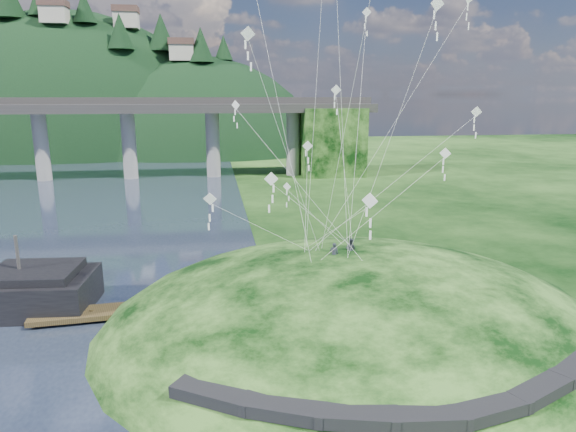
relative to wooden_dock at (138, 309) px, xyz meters
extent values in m
plane|color=black|center=(6.95, -6.14, -0.46)|extent=(320.00, 320.00, 0.00)
ellipsoid|color=black|center=(14.95, -4.14, -1.96)|extent=(36.00, 32.00, 13.00)
cube|color=black|center=(5.45, -14.14, 1.57)|extent=(4.32, 3.62, 0.71)
cube|color=black|center=(8.45, -15.79, 1.63)|extent=(4.10, 2.97, 0.61)
cube|color=black|center=(11.45, -16.79, 1.63)|extent=(3.85, 2.37, 0.62)
cube|color=black|center=(14.45, -17.24, 1.58)|extent=(3.62, 1.83, 0.66)
cube|color=black|center=(17.45, -17.04, 1.59)|extent=(3.82, 2.27, 0.68)
cube|color=black|center=(20.45, -16.09, 1.69)|extent=(4.11, 2.97, 0.71)
cube|color=black|center=(23.45, -14.54, 1.71)|extent=(4.26, 3.43, 0.66)
cylinder|color=gray|center=(-25.05, 63.86, 6.04)|extent=(2.60, 2.60, 13.00)
cylinder|color=gray|center=(-9.55, 63.86, 6.04)|extent=(2.60, 2.60, 13.00)
cylinder|color=gray|center=(5.95, 63.86, 6.04)|extent=(2.60, 2.60, 13.00)
cylinder|color=gray|center=(21.45, 63.86, 6.04)|extent=(2.60, 2.60, 13.00)
cube|color=black|center=(28.95, 63.86, 6.04)|extent=(12.00, 11.00, 13.00)
ellipsoid|color=black|center=(-33.05, 119.86, -6.46)|extent=(96.00, 68.00, 88.00)
ellipsoid|color=black|center=(1.95, 111.86, -10.46)|extent=(76.00, 56.00, 72.00)
cone|color=black|center=(-35.92, 107.92, 37.43)|extent=(4.97, 4.97, 6.54)
cone|color=black|center=(-24.45, 105.90, 36.22)|extent=(5.83, 5.83, 7.67)
cone|color=black|center=(-15.50, 100.94, 30.13)|extent=(6.47, 6.47, 8.51)
cone|color=black|center=(-6.27, 107.85, 30.78)|extent=(7.13, 7.13, 9.38)
cone|color=black|center=(3.83, 102.89, 27.41)|extent=(6.56, 6.56, 8.63)
cone|color=black|center=(9.72, 108.49, 27.23)|extent=(4.88, 4.88, 6.42)
cube|color=beige|center=(-31.05, 103.86, 33.82)|extent=(6.00, 5.00, 4.00)
cube|color=#51362E|center=(-31.05, 103.86, 36.52)|extent=(6.40, 5.40, 1.60)
cube|color=beige|center=(-15.05, 109.86, 33.73)|extent=(6.00, 5.00, 4.00)
cube|color=#51362E|center=(-15.05, 109.86, 36.43)|extent=(6.40, 5.40, 1.60)
cube|color=beige|center=(-1.05, 103.86, 25.43)|extent=(6.00, 5.00, 4.00)
cube|color=#51362E|center=(-1.05, 103.86, 28.13)|extent=(6.40, 5.40, 1.60)
cube|color=black|center=(-7.44, 2.07, 2.45)|extent=(6.36, 5.43, 0.60)
cylinder|color=#2D2B2B|center=(-8.44, 2.14, 3.75)|extent=(0.24, 0.24, 3.00)
cube|color=#342815|center=(0.00, 0.00, 0.01)|extent=(14.64, 3.56, 0.36)
cylinder|color=#342815|center=(-6.19, -0.55, -0.25)|extent=(0.31, 0.31, 1.04)
cylinder|color=#342815|center=(-3.09, -0.28, -0.25)|extent=(0.31, 0.31, 1.04)
cylinder|color=#342815|center=(0.00, 0.00, -0.25)|extent=(0.31, 0.31, 1.04)
cylinder|color=#342815|center=(3.09, 0.28, -0.25)|extent=(0.31, 0.31, 1.04)
cylinder|color=#342815|center=(6.19, 0.55, -0.25)|extent=(0.31, 0.31, 1.04)
imported|color=#272934|center=(13.66, -3.20, 5.31)|extent=(0.64, 0.49, 1.59)
imported|color=#272934|center=(15.08, -2.21, 5.28)|extent=(0.96, 0.94, 1.56)
cube|color=white|center=(15.27, 3.85, 15.40)|extent=(0.79, 0.20, 0.78)
cube|color=white|center=(15.27, 3.85, 14.85)|extent=(0.10, 0.03, 0.46)
cube|color=white|center=(15.27, 3.85, 14.29)|extent=(0.10, 0.03, 0.46)
cube|color=white|center=(15.27, 3.85, 13.73)|extent=(0.10, 0.03, 0.46)
cube|color=white|center=(11.40, 3.43, 8.05)|extent=(0.56, 0.43, 0.67)
cube|color=white|center=(11.40, 3.43, 7.58)|extent=(0.09, 0.05, 0.39)
cube|color=white|center=(11.40, 3.43, 7.10)|extent=(0.09, 0.05, 0.39)
cube|color=white|center=(11.40, 3.43, 6.62)|extent=(0.09, 0.05, 0.39)
cube|color=white|center=(22.88, 0.42, 10.80)|extent=(0.70, 0.59, 0.86)
cube|color=white|center=(22.88, 0.42, 10.18)|extent=(0.11, 0.07, 0.50)
cube|color=white|center=(22.88, 0.42, 9.57)|extent=(0.11, 0.07, 0.50)
cube|color=white|center=(22.88, 0.42, 8.96)|extent=(0.11, 0.07, 0.50)
cube|color=white|center=(17.62, 4.26, 21.12)|extent=(0.65, 0.34, 0.70)
cube|color=white|center=(17.62, 4.26, 20.61)|extent=(0.09, 0.04, 0.41)
cube|color=white|center=(17.62, 4.26, 20.11)|extent=(0.09, 0.04, 0.41)
cube|color=white|center=(17.62, 4.26, 19.61)|extent=(0.09, 0.04, 0.41)
cube|color=white|center=(13.31, -11.73, 9.96)|extent=(0.71, 0.51, 0.83)
cube|color=white|center=(13.31, -11.73, 9.37)|extent=(0.11, 0.07, 0.48)
cube|color=white|center=(13.31, -11.73, 8.78)|extent=(0.11, 0.07, 0.48)
cube|color=white|center=(13.31, -11.73, 8.20)|extent=(0.11, 0.07, 0.48)
cube|color=white|center=(5.47, -4.36, 8.81)|extent=(0.82, 0.27, 0.80)
cube|color=white|center=(5.47, -4.36, 8.23)|extent=(0.11, 0.04, 0.48)
cube|color=white|center=(5.47, -4.36, 7.65)|extent=(0.11, 0.04, 0.48)
cube|color=white|center=(5.47, -4.36, 7.07)|extent=(0.11, 0.04, 0.48)
cube|color=white|center=(7.84, -6.16, 18.29)|extent=(0.81, 0.27, 0.79)
cube|color=white|center=(7.84, -6.16, 17.71)|extent=(0.10, 0.06, 0.47)
cube|color=white|center=(7.84, -6.16, 17.14)|extent=(0.10, 0.06, 0.47)
cube|color=white|center=(7.84, -6.16, 16.56)|extent=(0.10, 0.06, 0.47)
cube|color=white|center=(24.78, -0.14, 13.83)|extent=(0.80, 0.20, 0.79)
cube|color=white|center=(24.78, -0.14, 13.27)|extent=(0.10, 0.03, 0.46)
cube|color=white|center=(24.78, -0.14, 12.70)|extent=(0.10, 0.03, 0.46)
cube|color=white|center=(24.78, -0.14, 12.14)|extent=(0.10, 0.03, 0.46)
cube|color=white|center=(18.94, -5.46, 20.20)|extent=(0.86, 0.22, 0.85)
cube|color=white|center=(18.94, -5.46, 19.59)|extent=(0.11, 0.05, 0.50)
cube|color=white|center=(18.94, -5.46, 18.99)|extent=(0.11, 0.05, 0.50)
cube|color=white|center=(18.94, -5.46, 18.38)|extent=(0.11, 0.05, 0.50)
cube|color=white|center=(8.90, -7.53, 10.48)|extent=(0.79, 0.16, 0.78)
cube|color=white|center=(8.90, -7.53, 9.92)|extent=(0.10, 0.03, 0.46)
cube|color=white|center=(8.90, -7.53, 9.36)|extent=(0.10, 0.03, 0.46)
cube|color=white|center=(8.90, -7.53, 8.81)|extent=(0.10, 0.03, 0.46)
cube|color=white|center=(7.42, 0.81, 14.34)|extent=(0.54, 0.44, 0.66)
cube|color=white|center=(7.42, 0.81, 13.88)|extent=(0.08, 0.05, 0.38)
cube|color=white|center=(7.42, 0.81, 13.41)|extent=(0.08, 0.05, 0.38)
cube|color=white|center=(7.42, 0.81, 12.94)|extent=(0.08, 0.05, 0.38)
cube|color=white|center=(22.30, -2.69, 20.52)|extent=(0.10, 0.08, 0.47)
cube|color=white|center=(22.30, -2.69, 19.94)|extent=(0.10, 0.08, 0.47)
cube|color=white|center=(22.30, -2.69, 19.36)|extent=(0.10, 0.08, 0.47)
cube|color=white|center=(13.20, 4.42, 11.10)|extent=(0.83, 0.18, 0.82)
cube|color=white|center=(13.20, 4.42, 10.51)|extent=(0.11, 0.03, 0.48)
cube|color=white|center=(13.20, 4.42, 9.93)|extent=(0.11, 0.03, 0.48)
cube|color=white|center=(13.20, 4.42, 9.34)|extent=(0.11, 0.03, 0.48)
camera|label=1|loc=(5.67, -35.63, 15.06)|focal=32.00mm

